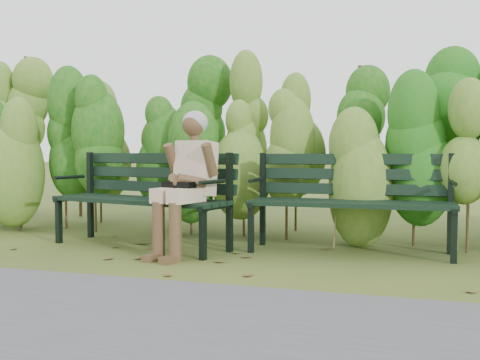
% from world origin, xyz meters
% --- Properties ---
extents(ground, '(80.00, 80.00, 0.00)m').
position_xyz_m(ground, '(0.00, 0.00, 0.00)').
color(ground, '#33471B').
extents(footpath, '(60.00, 2.50, 0.01)m').
position_xyz_m(footpath, '(0.00, -2.20, 0.01)').
color(footpath, '#474749').
rests_on(footpath, ground).
extents(hedge_band, '(11.04, 1.67, 2.42)m').
position_xyz_m(hedge_band, '(0.00, 1.86, 1.26)').
color(hedge_band, '#47381E').
rests_on(hedge_band, ground).
extents(leaf_litter, '(5.90, 2.17, 0.01)m').
position_xyz_m(leaf_litter, '(-0.26, -0.21, 0.00)').
color(leaf_litter, brown).
rests_on(leaf_litter, ground).
extents(bench_left, '(2.14, 1.10, 1.02)m').
position_xyz_m(bench_left, '(-1.13, 0.55, 0.60)').
color(bench_left, black).
rests_on(bench_left, ground).
extents(bench_right, '(2.04, 0.69, 1.02)m').
position_xyz_m(bench_right, '(1.04, 0.87, 0.60)').
color(bench_right, black).
rests_on(bench_right, ground).
extents(seated_woman, '(0.59, 0.87, 1.45)m').
position_xyz_m(seated_woman, '(-0.50, 0.19, 0.82)').
color(seated_woman, beige).
rests_on(seated_woman, ground).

